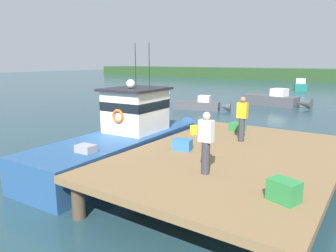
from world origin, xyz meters
The scene contains 15 objects.
ground_plane centered at (0.00, 0.00, 0.00)m, with size 200.00×200.00×0.00m, color #23424C.
dock centered at (4.80, 0.00, 1.07)m, with size 6.00×9.00×1.20m.
main_fishing_boat centered at (0.17, 0.12, 1.01)m, with size 2.94×9.88×4.80m.
crate_stack_near_edge centered at (3.63, 3.14, 1.37)m, with size 0.60×0.44×0.34m, color #2D8442.
crate_stack_mid_dock centered at (7.02, -2.70, 1.43)m, with size 0.60×0.44×0.47m, color #2D8442.
crate_single_by_cleat centered at (3.22, -0.58, 1.38)m, with size 0.60×0.44×0.36m, color #3370B2.
bait_bucket centered at (2.39, 1.65, 1.37)m, with size 0.32×0.32×0.34m, color yellow.
deckhand_by_the_boat centered at (4.40, 1.60, 2.06)m, with size 0.36×0.22×1.63m.
deckhand_further_back centered at (4.90, -2.16, 2.06)m, with size 0.36×0.22×1.63m.
moored_boat_near_channel centered at (0.30, 20.30, 0.55)m, with size 6.42×2.36×1.60m.
moored_boat_outer_mooring centered at (-4.14, 14.31, 0.42)m, with size 4.83×2.23×1.21m.
moored_boat_mid_harbor centered at (-1.39, 39.15, 0.53)m, with size 2.63×6.18×1.54m.
mooring_buoy_outer centered at (-1.17, 6.45, 0.19)m, with size 0.38×0.38×0.38m, color red.
mooring_buoy_channel_marker centered at (-12.96, 22.45, 0.23)m, with size 0.46×0.46×0.46m, color silver.
far_shoreline centered at (0.00, 62.00, 1.20)m, with size 120.00×8.00×2.40m, color #284723.
Camera 1 is at (8.49, -9.17, 4.09)m, focal length 33.83 mm.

